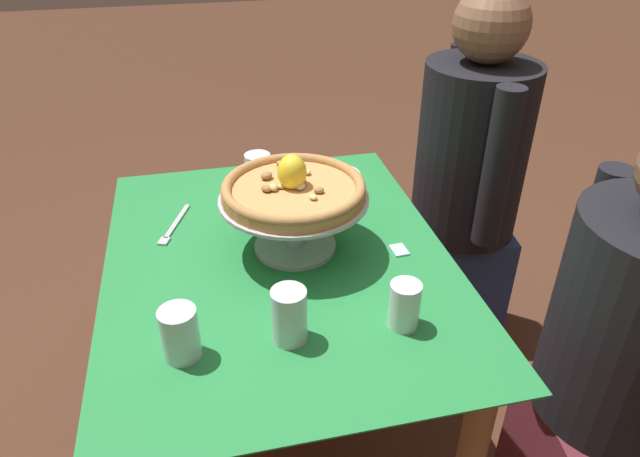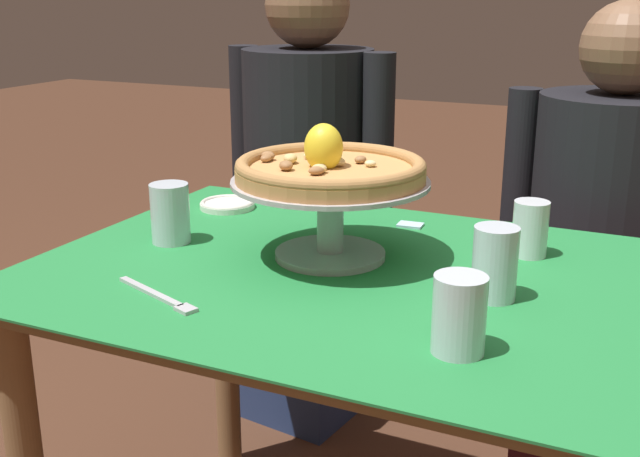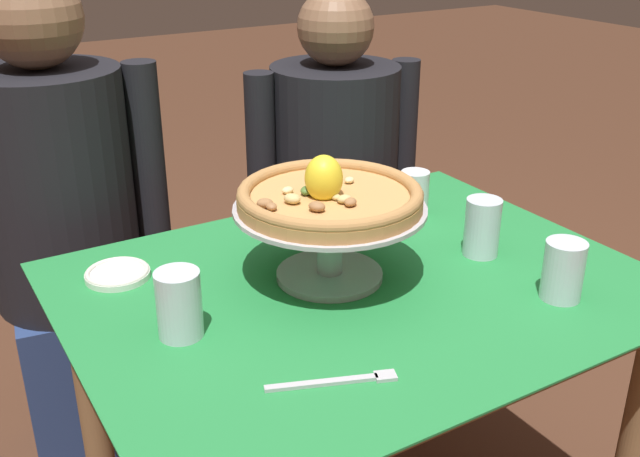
{
  "view_description": "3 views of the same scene",
  "coord_description": "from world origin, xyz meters",
  "px_view_note": "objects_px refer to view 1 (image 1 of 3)",
  "views": [
    {
      "loc": [
        1.11,
        -0.15,
        1.5
      ],
      "look_at": [
        -0.04,
        0.11,
        0.76
      ],
      "focal_mm": 32.11,
      "sensor_mm": 36.0,
      "label": 1
    },
    {
      "loc": [
        0.51,
        -1.17,
        1.18
      ],
      "look_at": [
        -0.05,
        0.03,
        0.77
      ],
      "focal_mm": 43.9,
      "sensor_mm": 36.0,
      "label": 2
    },
    {
      "loc": [
        -0.69,
        -1.0,
        1.37
      ],
      "look_at": [
        -0.02,
        0.1,
        0.79
      ],
      "focal_mm": 41.77,
      "sensor_mm": 36.0,
      "label": 3
    }
  ],
  "objects_px": {
    "water_glass_side_right": "(289,318)",
    "side_plate": "(341,175)",
    "pizza": "(293,188)",
    "sugar_packet": "(399,250)",
    "water_glass_side_left": "(258,176)",
    "dinner_fork": "(174,226)",
    "water_glass_back_right": "(404,307)",
    "water_glass_front_right": "(181,336)",
    "pizza_stand": "(294,215)",
    "diner_right": "(622,371)",
    "diner_left": "(465,193)"
  },
  "relations": [
    {
      "from": "side_plate",
      "to": "diner_right",
      "type": "distance_m",
      "value": 0.89
    },
    {
      "from": "water_glass_back_right",
      "to": "water_glass_side_left",
      "type": "relative_size",
      "value": 0.89
    },
    {
      "from": "pizza_stand",
      "to": "side_plate",
      "type": "bearing_deg",
      "value": 149.12
    },
    {
      "from": "water_glass_side_right",
      "to": "diner_right",
      "type": "relative_size",
      "value": 0.1
    },
    {
      "from": "water_glass_side_left",
      "to": "diner_right",
      "type": "xyz_separation_m",
      "value": [
        0.73,
        0.7,
        -0.2
      ]
    },
    {
      "from": "water_glass_front_right",
      "to": "dinner_fork",
      "type": "distance_m",
      "value": 0.47
    },
    {
      "from": "pizza_stand",
      "to": "water_glass_side_left",
      "type": "distance_m",
      "value": 0.32
    },
    {
      "from": "water_glass_side_right",
      "to": "diner_right",
      "type": "xyz_separation_m",
      "value": [
        0.11,
        0.72,
        -0.2
      ]
    },
    {
      "from": "sugar_packet",
      "to": "side_plate",
      "type": "bearing_deg",
      "value": -174.33
    },
    {
      "from": "water_glass_front_right",
      "to": "diner_left",
      "type": "relative_size",
      "value": 0.09
    },
    {
      "from": "water_glass_side_right",
      "to": "dinner_fork",
      "type": "xyz_separation_m",
      "value": [
        -0.47,
        -0.22,
        -0.05
      ]
    },
    {
      "from": "pizza",
      "to": "water_glass_back_right",
      "type": "height_order",
      "value": "pizza"
    },
    {
      "from": "pizza_stand",
      "to": "water_glass_front_right",
      "type": "bearing_deg",
      "value": -41.59
    },
    {
      "from": "pizza",
      "to": "diner_right",
      "type": "height_order",
      "value": "diner_right"
    },
    {
      "from": "pizza_stand",
      "to": "side_plate",
      "type": "relative_size",
      "value": 2.91
    },
    {
      "from": "side_plate",
      "to": "diner_left",
      "type": "height_order",
      "value": "diner_left"
    },
    {
      "from": "pizza_stand",
      "to": "pizza",
      "type": "height_order",
      "value": "pizza"
    },
    {
      "from": "dinner_fork",
      "to": "diner_right",
      "type": "distance_m",
      "value": 1.11
    },
    {
      "from": "water_glass_side_left",
      "to": "diner_right",
      "type": "relative_size",
      "value": 0.1
    },
    {
      "from": "pizza_stand",
      "to": "water_glass_back_right",
      "type": "bearing_deg",
      "value": 26.77
    },
    {
      "from": "pizza",
      "to": "dinner_fork",
      "type": "xyz_separation_m",
      "value": [
        -0.16,
        -0.29,
        -0.16
      ]
    },
    {
      "from": "water_glass_back_right",
      "to": "side_plate",
      "type": "relative_size",
      "value": 0.84
    },
    {
      "from": "water_glass_back_right",
      "to": "pizza_stand",
      "type": "bearing_deg",
      "value": -153.23
    },
    {
      "from": "water_glass_side_right",
      "to": "water_glass_side_left",
      "type": "xyz_separation_m",
      "value": [
        -0.62,
        0.02,
        -0.0
      ]
    },
    {
      "from": "water_glass_side_left",
      "to": "dinner_fork",
      "type": "distance_m",
      "value": 0.29
    },
    {
      "from": "water_glass_back_right",
      "to": "sugar_packet",
      "type": "xyz_separation_m",
      "value": [
        -0.25,
        0.08,
        -0.04
      ]
    },
    {
      "from": "pizza_stand",
      "to": "water_glass_side_right",
      "type": "xyz_separation_m",
      "value": [
        0.31,
        -0.07,
        -0.04
      ]
    },
    {
      "from": "water_glass_side_left",
      "to": "dinner_fork",
      "type": "relative_size",
      "value": 0.6
    },
    {
      "from": "dinner_fork",
      "to": "water_glass_side_left",
      "type": "bearing_deg",
      "value": 121.81
    },
    {
      "from": "side_plate",
      "to": "diner_left",
      "type": "bearing_deg",
      "value": 90.96
    },
    {
      "from": "diner_right",
      "to": "water_glass_front_right",
      "type": "bearing_deg",
      "value": -96.58
    },
    {
      "from": "pizza_stand",
      "to": "water_glass_back_right",
      "type": "relative_size",
      "value": 3.46
    },
    {
      "from": "diner_left",
      "to": "pizza",
      "type": "bearing_deg",
      "value": -61.16
    },
    {
      "from": "side_plate",
      "to": "diner_left",
      "type": "distance_m",
      "value": 0.44
    },
    {
      "from": "side_plate",
      "to": "dinner_fork",
      "type": "distance_m",
      "value": 0.52
    },
    {
      "from": "water_glass_front_right",
      "to": "side_plate",
      "type": "relative_size",
      "value": 0.9
    },
    {
      "from": "pizza",
      "to": "sugar_packet",
      "type": "relative_size",
      "value": 6.67
    },
    {
      "from": "water_glass_side_right",
      "to": "water_glass_back_right",
      "type": "relative_size",
      "value": 1.15
    },
    {
      "from": "water_glass_side_left",
      "to": "dinner_fork",
      "type": "xyz_separation_m",
      "value": [
        0.15,
        -0.24,
        -0.05
      ]
    },
    {
      "from": "water_glass_back_right",
      "to": "side_plate",
      "type": "height_order",
      "value": "water_glass_back_right"
    },
    {
      "from": "pizza",
      "to": "diner_right",
      "type": "xyz_separation_m",
      "value": [
        0.42,
        0.65,
        -0.31
      ]
    },
    {
      "from": "water_glass_side_right",
      "to": "water_glass_front_right",
      "type": "relative_size",
      "value": 1.08
    },
    {
      "from": "pizza_stand",
      "to": "side_plate",
      "type": "xyz_separation_m",
      "value": [
        -0.34,
        0.2,
        -0.08
      ]
    },
    {
      "from": "water_glass_side_right",
      "to": "water_glass_back_right",
      "type": "height_order",
      "value": "water_glass_side_right"
    },
    {
      "from": "water_glass_side_right",
      "to": "side_plate",
      "type": "relative_size",
      "value": 0.97
    },
    {
      "from": "pizza_stand",
      "to": "water_glass_back_right",
      "type": "height_order",
      "value": "pizza_stand"
    },
    {
      "from": "dinner_fork",
      "to": "water_glass_side_right",
      "type": "bearing_deg",
      "value": 25.08
    },
    {
      "from": "water_glass_side_right",
      "to": "diner_right",
      "type": "distance_m",
      "value": 0.75
    },
    {
      "from": "side_plate",
      "to": "pizza_stand",
      "type": "bearing_deg",
      "value": -30.88
    },
    {
      "from": "pizza",
      "to": "diner_right",
      "type": "distance_m",
      "value": 0.83
    }
  ]
}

